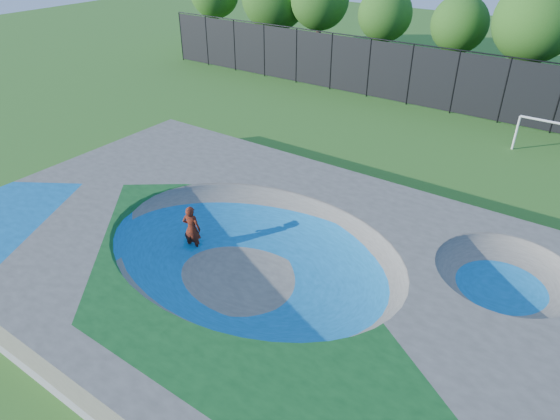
# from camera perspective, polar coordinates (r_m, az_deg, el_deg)

# --- Properties ---
(ground) EXTENTS (120.00, 120.00, 0.00)m
(ground) POSITION_cam_1_polar(r_m,az_deg,el_deg) (17.90, -3.23, -7.90)
(ground) COLOR #2D661C
(ground) RESTS_ON ground
(skate_deck) EXTENTS (22.00, 14.00, 1.50)m
(skate_deck) POSITION_cam_1_polar(r_m,az_deg,el_deg) (17.44, -3.30, -5.97)
(skate_deck) COLOR gray
(skate_deck) RESTS_ON ground
(skater) EXTENTS (0.81, 0.65, 1.92)m
(skater) POSITION_cam_1_polar(r_m,az_deg,el_deg) (19.07, -10.05, -2.13)
(skater) COLOR #AA2D0D
(skater) RESTS_ON ground
(skateboard) EXTENTS (0.80, 0.50, 0.05)m
(skateboard) POSITION_cam_1_polar(r_m,az_deg,el_deg) (19.59, -9.80, -4.43)
(skateboard) COLOR black
(skateboard) RESTS_ON ground
(soccer_goal) EXTENTS (2.98, 0.12, 1.96)m
(soccer_goal) POSITION_cam_1_polar(r_m,az_deg,el_deg) (29.90, 28.18, 7.92)
(soccer_goal) COLOR white
(soccer_goal) RESTS_ON ground
(fence) EXTENTS (48.09, 0.09, 4.04)m
(fence) POSITION_cam_1_polar(r_m,az_deg,el_deg) (34.28, 19.39, 13.72)
(fence) COLOR black
(fence) RESTS_ON ground
(treeline) EXTENTS (52.81, 7.60, 8.31)m
(treeline) POSITION_cam_1_polar(r_m,az_deg,el_deg) (39.10, 20.82, 19.89)
(treeline) COLOR #4F3427
(treeline) RESTS_ON ground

